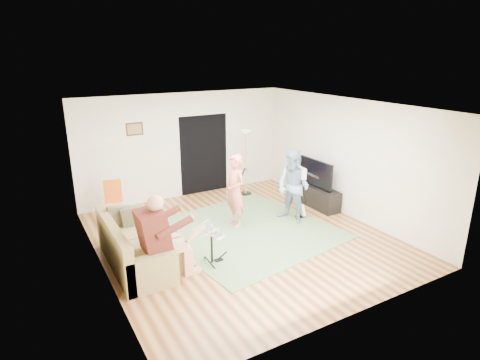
% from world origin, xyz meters
% --- Properties ---
extents(floor, '(6.00, 6.00, 0.00)m').
position_xyz_m(floor, '(0.00, 0.00, 0.00)').
color(floor, brown).
rests_on(floor, ground).
extents(walls, '(5.50, 6.00, 2.70)m').
position_xyz_m(walls, '(0.00, 0.00, 1.35)').
color(walls, silver).
rests_on(walls, floor).
extents(ceiling, '(6.00, 6.00, 0.00)m').
position_xyz_m(ceiling, '(0.00, 0.00, 2.70)').
color(ceiling, white).
rests_on(ceiling, walls).
extents(window_blinds, '(0.00, 2.05, 2.05)m').
position_xyz_m(window_blinds, '(-2.74, 0.20, 1.55)').
color(window_blinds, brown).
rests_on(window_blinds, walls).
extents(doorway, '(2.10, 0.00, 2.10)m').
position_xyz_m(doorway, '(0.55, 2.99, 1.05)').
color(doorway, black).
rests_on(doorway, walls).
extents(picture_frame, '(0.42, 0.03, 0.32)m').
position_xyz_m(picture_frame, '(-1.25, 2.99, 1.90)').
color(picture_frame, '#3F2314').
rests_on(picture_frame, walls).
extents(area_rug, '(3.75, 3.80, 0.02)m').
position_xyz_m(area_rug, '(0.24, 0.24, 0.01)').
color(area_rug, '#547547').
rests_on(area_rug, floor).
extents(sofa, '(0.86, 2.10, 0.85)m').
position_xyz_m(sofa, '(-2.29, 0.02, 0.28)').
color(sofa, olive).
rests_on(sofa, floor).
extents(drummer, '(0.97, 0.54, 1.49)m').
position_xyz_m(drummer, '(-1.85, -0.63, 0.58)').
color(drummer, '#5A2219').
rests_on(drummer, sofa).
extents(drum_kit, '(0.36, 0.65, 0.67)m').
position_xyz_m(drum_kit, '(-1.00, -0.63, 0.29)').
color(drum_kit, black).
rests_on(drum_kit, floor).
extents(singer, '(0.42, 0.61, 1.60)m').
position_xyz_m(singer, '(0.18, 0.62, 0.80)').
color(singer, '#EB7366').
rests_on(singer, floor).
extents(microphone, '(0.06, 0.06, 0.24)m').
position_xyz_m(microphone, '(0.38, 0.62, 1.20)').
color(microphone, black).
rests_on(microphone, singer).
extents(guitarist, '(0.83, 0.94, 1.63)m').
position_xyz_m(guitarist, '(1.41, 0.18, 0.82)').
color(guitarist, '#738EA9').
rests_on(guitarist, floor).
extents(guitar_held, '(0.19, 0.61, 0.26)m').
position_xyz_m(guitar_held, '(1.61, 0.18, 1.11)').
color(guitar_held, white).
rests_on(guitar_held, guitarist).
extents(guitar_spare, '(0.26, 0.23, 0.72)m').
position_xyz_m(guitar_spare, '(1.71, 0.25, 0.21)').
color(guitar_spare, black).
rests_on(guitar_spare, floor).
extents(torchiere_lamp, '(0.31, 0.31, 1.74)m').
position_xyz_m(torchiere_lamp, '(1.43, 2.27, 1.19)').
color(torchiere_lamp, black).
rests_on(torchiere_lamp, floor).
extents(dining_chair, '(0.48, 0.50, 0.95)m').
position_xyz_m(dining_chair, '(-2.08, 2.10, 0.34)').
color(dining_chair, tan).
rests_on(dining_chair, floor).
extents(tv_cabinet, '(0.40, 1.40, 0.50)m').
position_xyz_m(tv_cabinet, '(2.50, 0.67, 0.25)').
color(tv_cabinet, black).
rests_on(tv_cabinet, floor).
extents(television, '(0.06, 1.13, 0.67)m').
position_xyz_m(television, '(2.45, 0.67, 0.85)').
color(television, black).
rests_on(television, tv_cabinet).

